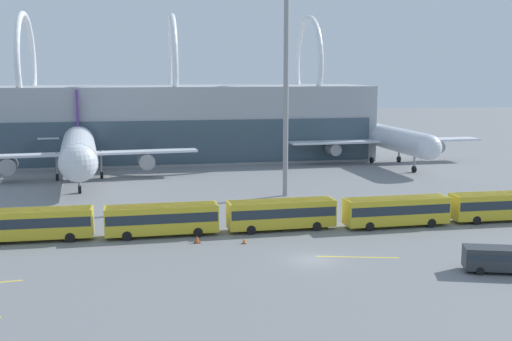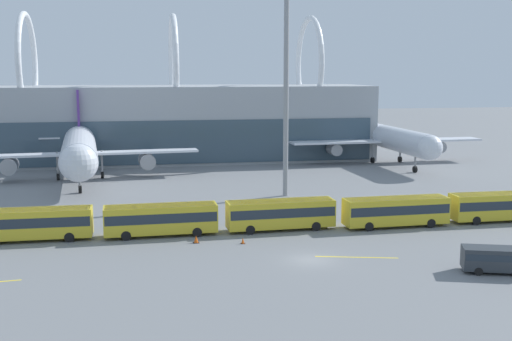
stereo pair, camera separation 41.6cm
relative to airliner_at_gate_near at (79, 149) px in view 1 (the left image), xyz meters
name	(u,v)px [view 1 (the left image)]	position (x,y,z in m)	size (l,w,h in m)	color
ground_plane	(313,260)	(24.69, -47.98, -4.96)	(440.00, 440.00, 0.00)	slate
airliner_at_gate_near	(79,149)	(0.00, 0.00, 0.00)	(37.74, 36.22, 13.83)	silver
airliner_at_gate_far	(387,137)	(54.81, 9.38, -0.16)	(37.05, 35.70, 12.88)	silver
shuttle_bus_0	(34,222)	(-1.44, -36.41, -3.04)	(11.73, 2.87, 3.26)	gold
shuttle_bus_1	(162,218)	(11.43, -36.74, -3.04)	(11.79, 3.08, 3.26)	gold
shuttle_bus_2	(281,213)	(24.31, -36.53, -3.04)	(11.82, 3.20, 3.26)	gold
shuttle_bus_3	(396,210)	(37.18, -37.39, -3.04)	(11.81, 3.15, 3.26)	gold
shuttle_bus_4	(501,205)	(50.05, -37.00, -3.04)	(11.73, 2.87, 3.26)	gold
service_van_foreground	(498,258)	(39.38, -54.40, -3.65)	(6.14, 3.83, 2.19)	#2D3338
floodlight_mast	(286,66)	(29.06, -17.91, 12.82)	(2.29, 2.29, 30.89)	gray
lane_stripe_2	(358,257)	(29.06, -47.90, -4.95)	(7.69, 0.25, 0.01)	yellow
traffic_cone_0	(244,241)	(19.40, -41.36, -4.66)	(0.44, 0.44, 0.62)	black
traffic_cone_2	(197,239)	(14.80, -40.22, -4.58)	(0.63, 0.63, 0.77)	black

